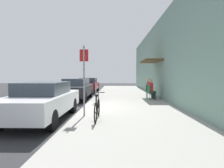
# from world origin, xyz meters

# --- Properties ---
(ground_plane) EXTENTS (60.00, 60.00, 0.00)m
(ground_plane) POSITION_xyz_m (0.00, 0.00, 0.00)
(ground_plane) COLOR #2D2D30
(sidewalk_slab) EXTENTS (4.50, 32.00, 0.12)m
(sidewalk_slab) POSITION_xyz_m (2.25, 2.00, 0.06)
(sidewalk_slab) COLOR #9E9B93
(sidewalk_slab) RESTS_ON ground_plane
(building_facade) EXTENTS (1.40, 32.00, 5.45)m
(building_facade) POSITION_xyz_m (4.65, 2.01, 2.72)
(building_facade) COLOR gray
(building_facade) RESTS_ON ground_plane
(parked_car_0) EXTENTS (1.80, 4.40, 1.38)m
(parked_car_0) POSITION_xyz_m (-1.10, -2.21, 0.72)
(parked_car_0) COLOR silver
(parked_car_0) RESTS_ON ground_plane
(parked_car_1) EXTENTS (1.80, 4.40, 1.41)m
(parked_car_1) POSITION_xyz_m (-1.10, 3.65, 0.73)
(parked_car_1) COLOR black
(parked_car_1) RESTS_ON ground_plane
(parked_car_2) EXTENTS (1.80, 4.40, 1.39)m
(parked_car_2) POSITION_xyz_m (-1.10, 9.42, 0.72)
(parked_car_2) COLOR maroon
(parked_car_2) RESTS_ON ground_plane
(parking_meter) EXTENTS (0.12, 0.10, 1.32)m
(parking_meter) POSITION_xyz_m (0.45, 1.55, 0.89)
(parking_meter) COLOR slate
(parking_meter) RESTS_ON sidewalk_slab
(street_sign) EXTENTS (0.32, 0.06, 2.60)m
(street_sign) POSITION_xyz_m (0.40, -2.08, 1.64)
(street_sign) COLOR gray
(street_sign) RESTS_ON sidewalk_slab
(bicycle_0) EXTENTS (0.46, 1.71, 0.90)m
(bicycle_0) POSITION_xyz_m (0.94, -2.66, 0.48)
(bicycle_0) COLOR black
(bicycle_0) RESTS_ON sidewalk_slab
(cafe_chair_0) EXTENTS (0.52, 0.52, 0.87)m
(cafe_chair_0) POSITION_xyz_m (3.75, 2.78, 0.62)
(cafe_chair_0) COLOR #14592D
(cafe_chair_0) RESTS_ON sidewalk_slab
(seated_patron_0) EXTENTS (0.48, 0.42, 1.29)m
(seated_patron_0) POSITION_xyz_m (3.80, 2.80, 0.82)
(seated_patron_0) COLOR #232838
(seated_patron_0) RESTS_ON sidewalk_slab
(cafe_chair_1) EXTENTS (0.49, 0.49, 0.87)m
(cafe_chair_1) POSITION_xyz_m (3.74, 3.65, 0.62)
(cafe_chair_1) COLOR #14592D
(cafe_chair_1) RESTS_ON sidewalk_slab
(seated_patron_1) EXTENTS (0.46, 0.40, 1.29)m
(seated_patron_1) POSITION_xyz_m (3.80, 3.64, 0.82)
(seated_patron_1) COLOR #232838
(seated_patron_1) RESTS_ON sidewalk_slab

